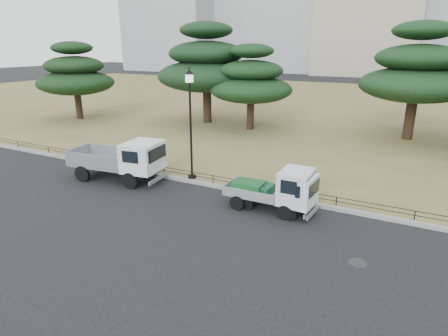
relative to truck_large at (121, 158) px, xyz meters
The scene contains 14 objects.
ground 5.82m from the truck_large, 13.39° to the right, with size 220.00×220.00×0.00m, color black.
lawn 29.82m from the truck_large, 79.28° to the left, with size 120.00×56.00×0.15m, color olive.
curb 5.79m from the truck_large, 13.01° to the left, with size 120.00×0.25×0.16m, color gray.
truck_large is the anchor object (origin of this frame).
truck_kei_front 8.23m from the truck_large, ahead, with size 3.59×1.58×1.89m.
truck_kei_rear 8.53m from the truck_large, ahead, with size 3.37×1.64×1.71m.
street_lamp 4.45m from the truck_large, 26.16° to the left, with size 0.49×0.49×5.44m.
pipe_fence 5.77m from the truck_large, 14.48° to the left, with size 38.00×0.04×0.40m.
tarp_pile 2.55m from the truck_large, 135.93° to the left, with size 1.59×1.20×1.03m.
manhole 12.36m from the truck_large, 11.81° to the right, with size 0.60×0.60×0.01m, color #2D2D30.
pine_west_far 18.55m from the truck_large, 144.10° to the left, with size 6.79×6.79×6.86m.
pine_west_near 15.53m from the truck_large, 103.01° to the left, with size 8.40×8.40×8.40m.
pine_center_left 14.16m from the truck_large, 85.47° to the left, with size 6.54×6.54×6.65m.
pine_center_right 20.71m from the truck_large, 51.72° to the left, with size 7.65×7.65×8.11m.
Camera 1 is at (7.52, -12.45, 6.65)m, focal length 30.00 mm.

